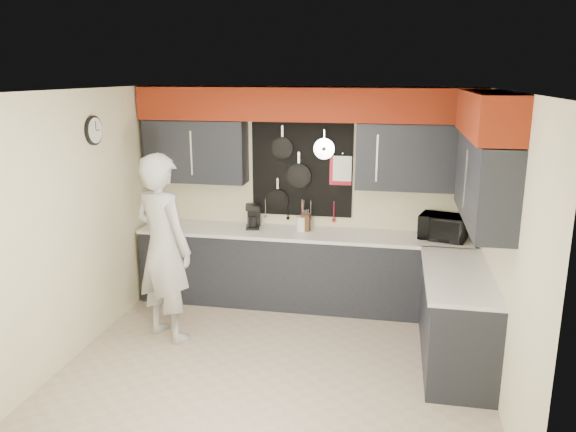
% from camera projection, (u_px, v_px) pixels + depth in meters
% --- Properties ---
extents(ground, '(4.00, 4.00, 0.00)m').
position_uv_depth(ground, '(277.00, 362.00, 5.50)').
color(ground, tan).
rests_on(ground, ground).
extents(back_wall_assembly, '(4.00, 0.36, 2.60)m').
position_uv_depth(back_wall_assembly, '(305.00, 138.00, 6.52)').
color(back_wall_assembly, beige).
rests_on(back_wall_assembly, ground).
extents(right_wall_assembly, '(0.36, 3.50, 2.60)m').
position_uv_depth(right_wall_assembly, '(488.00, 167.00, 4.93)').
color(right_wall_assembly, beige).
rests_on(right_wall_assembly, ground).
extents(left_wall_assembly, '(0.05, 3.50, 2.60)m').
position_uv_depth(left_wall_assembly, '(79.00, 220.00, 5.55)').
color(left_wall_assembly, beige).
rests_on(left_wall_assembly, ground).
extents(base_cabinets, '(3.95, 2.20, 0.92)m').
position_uv_depth(base_cabinets, '(339.00, 281.00, 6.37)').
color(base_cabinets, black).
rests_on(base_cabinets, ground).
extents(microwave, '(0.58, 0.47, 0.28)m').
position_uv_depth(microwave, '(443.00, 227.00, 6.32)').
color(microwave, black).
rests_on(microwave, base_cabinets).
extents(knife_block, '(0.10, 0.10, 0.21)m').
position_uv_depth(knife_block, '(306.00, 222.00, 6.67)').
color(knife_block, '#3E2913').
rests_on(knife_block, base_cabinets).
extents(utensil_crock, '(0.13, 0.13, 0.17)m').
position_uv_depth(utensil_crock, '(302.00, 224.00, 6.69)').
color(utensil_crock, white).
rests_on(utensil_crock, base_cabinets).
extents(coffee_maker, '(0.20, 0.23, 0.29)m').
position_uv_depth(coffee_maker, '(253.00, 216.00, 6.78)').
color(coffee_maker, black).
rests_on(coffee_maker, base_cabinets).
extents(person, '(0.86, 0.75, 1.98)m').
position_uv_depth(person, '(164.00, 248.00, 5.80)').
color(person, beige).
rests_on(person, ground).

